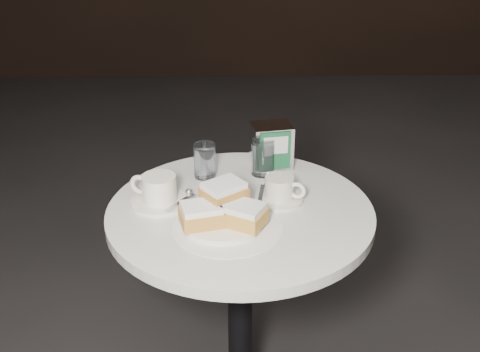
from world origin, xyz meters
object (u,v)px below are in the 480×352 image
object	(u,v)px
water_glass_left	(205,161)
beignet_plate	(223,212)
coffee_cup_left	(159,192)
water_glass_right	(263,157)
napkin_dispenser	(272,146)
coffee_cup_right	(280,190)
cafe_table	(240,270)

from	to	relation	value
water_glass_left	beignet_plate	bearing A→B (deg)	-79.03
coffee_cup_left	water_glass_right	bearing A→B (deg)	52.21
coffee_cup_left	napkin_dispenser	distance (m)	0.38
coffee_cup_left	beignet_plate	bearing A→B (deg)	-12.69
coffee_cup_right	beignet_plate	bearing A→B (deg)	-117.77
cafe_table	water_glass_right	xyz separation A→B (m)	(0.07, 0.20, 0.25)
water_glass_right	napkin_dispenser	bearing A→B (deg)	58.72
napkin_dispenser	cafe_table	bearing A→B (deg)	-121.22
cafe_table	beignet_plate	xyz separation A→B (m)	(-0.05, -0.08, 0.23)
water_glass_left	water_glass_right	size ratio (longest dim) A/B	0.94
cafe_table	beignet_plate	world-z (taller)	beignet_plate
beignet_plate	coffee_cup_left	size ratio (longest dim) A/B	1.13
cafe_table	coffee_cup_right	distance (m)	0.25
cafe_table	water_glass_left	distance (m)	0.33
coffee_cup_left	water_glass_right	world-z (taller)	water_glass_right
water_glass_right	water_glass_left	bearing A→B (deg)	-175.31
water_glass_right	napkin_dispenser	size ratio (longest dim) A/B	0.81
napkin_dispenser	coffee_cup_left	bearing A→B (deg)	-154.89
beignet_plate	coffee_cup_right	xyz separation A→B (m)	(0.15, 0.12, -0.01)
water_glass_right	coffee_cup_left	bearing A→B (deg)	-148.96
water_glass_left	water_glass_right	world-z (taller)	water_glass_right
beignet_plate	cafe_table	bearing A→B (deg)	60.67
water_glass_left	coffee_cup_left	bearing A→B (deg)	-126.48
water_glass_left	napkin_dispenser	size ratio (longest dim) A/B	0.76
beignet_plate	coffee_cup_left	distance (m)	0.20
water_glass_left	napkin_dispenser	world-z (taller)	napkin_dispenser
cafe_table	coffee_cup_left	size ratio (longest dim) A/B	3.71
water_glass_left	water_glass_right	xyz separation A→B (m)	(0.17, 0.01, 0.00)
coffee_cup_right	water_glass_left	size ratio (longest dim) A/B	1.71
beignet_plate	water_glass_right	bearing A→B (deg)	67.88
coffee_cup_left	water_glass_right	xyz separation A→B (m)	(0.28, 0.17, 0.02)
coffee_cup_left	coffee_cup_right	xyz separation A→B (m)	(0.32, 0.01, -0.01)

